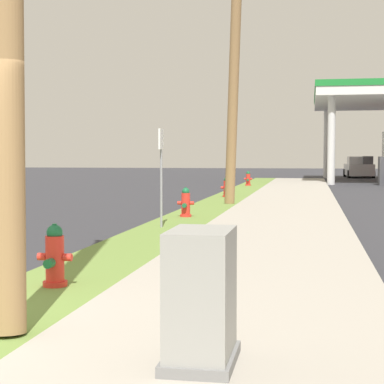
{
  "coord_description": "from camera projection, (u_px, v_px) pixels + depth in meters",
  "views": [
    {
      "loc": [
        3.71,
        -5.3,
        1.67
      ],
      "look_at": [
        0.49,
        12.66,
        0.66
      ],
      "focal_mm": 61.9,
      "sensor_mm": 36.0,
      "label": 1
    }
  ],
  "objects": [
    {
      "name": "car_silver_by_near_pump",
      "position": [
        359.0,
        168.0,
        49.65
      ],
      "size": [
        2.1,
        4.57,
        1.57
      ],
      "color": "#BCBCC1",
      "rests_on": "ground"
    },
    {
      "name": "utility_pole_midground",
      "position": [
        234.0,
        67.0,
        20.55
      ],
      "size": [
        0.9,
        1.74,
        8.4
      ],
      "color": "#937047",
      "rests_on": "grass_verge"
    },
    {
      "name": "fire_hydrant_second",
      "position": [
        186.0,
        204.0,
        16.68
      ],
      "size": [
        0.42,
        0.38,
        0.74
      ],
      "color": "red",
      "rests_on": "grass_verge"
    },
    {
      "name": "street_sign_post",
      "position": [
        161.0,
        157.0,
        14.17
      ],
      "size": [
        0.05,
        0.36,
        2.12
      ],
      "color": "gray",
      "rests_on": "grass_verge"
    },
    {
      "name": "utility_cabinet",
      "position": [
        201.0,
        302.0,
        4.9
      ],
      "size": [
        0.52,
        0.78,
        1.01
      ],
      "color": "slate",
      "rests_on": "sidewalk_slab"
    },
    {
      "name": "sidewalk_slab",
      "position": [
        221.0,
        352.0,
        5.42
      ],
      "size": [
        3.2,
        80.0,
        0.12
      ],
      "primitive_type": "cube",
      "color": "#A8A093",
      "rests_on": "ground"
    },
    {
      "name": "fire_hydrant_nearest",
      "position": [
        55.0,
        259.0,
        7.83
      ],
      "size": [
        0.42,
        0.38,
        0.74
      ],
      "color": "red",
      "rests_on": "grass_verge"
    },
    {
      "name": "fire_hydrant_fourth",
      "position": [
        248.0,
        179.0,
        33.84
      ],
      "size": [
        0.42,
        0.37,
        0.74
      ],
      "color": "red",
      "rests_on": "grass_verge"
    },
    {
      "name": "fire_hydrant_third",
      "position": [
        226.0,
        188.0,
        24.62
      ],
      "size": [
        0.42,
        0.37,
        0.74
      ],
      "color": "red",
      "rests_on": "grass_verge"
    }
  ]
}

